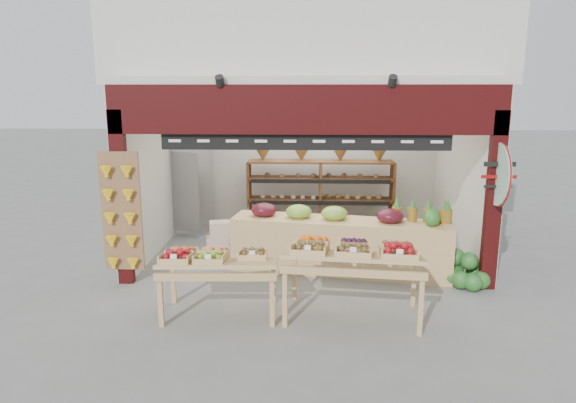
# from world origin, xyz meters

# --- Properties ---
(ground) EXTENTS (60.00, 60.00, 0.00)m
(ground) POSITION_xyz_m (0.00, 0.00, 0.00)
(ground) COLOR slate
(ground) RESTS_ON ground
(shop_structure) EXTENTS (6.36, 5.12, 5.40)m
(shop_structure) POSITION_xyz_m (0.00, 1.61, 3.92)
(shop_structure) COLOR beige
(shop_structure) RESTS_ON ground
(banana_board) EXTENTS (0.60, 0.15, 1.80)m
(banana_board) POSITION_xyz_m (-2.73, -1.17, 1.12)
(banana_board) COLOR brown
(banana_board) RESTS_ON ground
(gift_sign) EXTENTS (0.04, 0.93, 0.92)m
(gift_sign) POSITION_xyz_m (2.75, -1.15, 1.75)
(gift_sign) COLOR #AAD5B8
(gift_sign) RESTS_ON ground
(back_shelving) EXTENTS (2.92, 0.48, 1.81)m
(back_shelving) POSITION_xyz_m (0.29, 1.65, 1.09)
(back_shelving) COLOR brown
(back_shelving) RESTS_ON ground
(refrigerator) EXTENTS (0.91, 0.91, 1.84)m
(refrigerator) POSITION_xyz_m (-2.40, 1.84, 0.92)
(refrigerator) COLOR silver
(refrigerator) RESTS_ON ground
(cardboard_stack) EXTENTS (1.00, 0.80, 0.62)m
(cardboard_stack) POSITION_xyz_m (-1.34, 0.46, 0.23)
(cardboard_stack) COLOR beige
(cardboard_stack) RESTS_ON ground
(mid_counter) EXTENTS (3.58, 1.26, 1.10)m
(mid_counter) POSITION_xyz_m (0.56, -0.43, 0.48)
(mid_counter) COLOR tan
(mid_counter) RESTS_ON ground
(display_table_left) EXTENTS (1.55, 0.91, 0.98)m
(display_table_left) POSITION_xyz_m (-1.21, -2.11, 0.75)
(display_table_left) COLOR tan
(display_table_left) RESTS_ON ground
(display_table_right) EXTENTS (1.87, 1.17, 1.11)m
(display_table_right) POSITION_xyz_m (0.64, -2.12, 0.88)
(display_table_right) COLOR tan
(display_table_right) RESTS_ON ground
(watermelon_pile) EXTENTS (0.67, 0.69, 0.52)m
(watermelon_pile) POSITION_xyz_m (2.45, -0.96, 0.20)
(watermelon_pile) COLOR #1B4D19
(watermelon_pile) RESTS_ON ground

